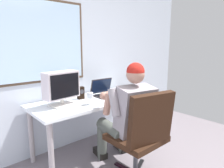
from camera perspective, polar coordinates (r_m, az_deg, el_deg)
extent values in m
cube|color=silver|center=(2.79, -13.45, 8.55)|extent=(4.92, 0.06, 2.62)
cube|color=#4C3828|center=(2.63, -19.24, 11.48)|extent=(1.13, 0.01, 1.01)
cube|color=silver|center=(2.62, -19.21, 11.49)|extent=(1.07, 0.02, 0.95)
cylinder|color=gray|center=(2.21, -17.01, -18.52)|extent=(0.06, 0.06, 0.69)
cylinder|color=gray|center=(2.98, 8.21, -10.22)|extent=(0.06, 0.06, 0.69)
cylinder|color=gray|center=(2.68, -22.09, -13.47)|extent=(0.06, 0.06, 0.69)
cylinder|color=gray|center=(3.34, 0.92, -7.74)|extent=(0.06, 0.06, 0.69)
cube|color=white|center=(2.61, -6.18, -4.85)|extent=(1.52, 0.69, 0.04)
cube|color=black|center=(2.57, 7.71, -22.29)|extent=(0.29, 0.16, 0.02)
cube|color=black|center=(2.52, 3.70, -22.88)|extent=(0.08, 0.30, 0.02)
cylinder|color=#3F3F44|center=(2.34, 6.77, -19.84)|extent=(0.05, 0.05, 0.40)
cube|color=black|center=(2.23, 6.90, -14.97)|extent=(0.52, 0.52, 0.06)
cube|color=black|center=(1.96, 11.16, -9.84)|extent=(0.50, 0.21, 0.51)
cylinder|color=#4E534C|center=(2.49, 6.22, -11.35)|extent=(0.24, 0.47, 0.15)
cylinder|color=#4E534C|center=(2.76, 3.26, -14.38)|extent=(0.12, 0.12, 0.47)
cube|color=black|center=(2.89, 2.53, -17.45)|extent=(0.15, 0.26, 0.08)
cylinder|color=#4E534C|center=(2.33, -0.31, -12.92)|extent=(0.24, 0.47, 0.15)
cylinder|color=#4E534C|center=(2.61, -2.86, -15.89)|extent=(0.12, 0.12, 0.47)
cube|color=black|center=(2.75, -3.42, -19.03)|extent=(0.15, 0.26, 0.08)
cube|color=gray|center=(2.14, 6.48, -7.63)|extent=(0.43, 0.37, 0.55)
sphere|color=#A77562|center=(2.05, 6.71, 2.72)|extent=(0.19, 0.19, 0.19)
sphere|color=#AE1E16|center=(2.05, 6.73, 3.55)|extent=(0.19, 0.19, 0.19)
cylinder|color=gray|center=(2.28, 10.26, -3.66)|extent=(0.13, 0.21, 0.29)
cylinder|color=#A77562|center=(2.38, 8.75, -6.41)|extent=(0.10, 0.14, 0.27)
sphere|color=#A77562|center=(2.42, 8.16, -6.77)|extent=(0.09, 0.09, 0.09)
cylinder|color=gray|center=(2.03, 0.67, -5.30)|extent=(0.12, 0.20, 0.29)
cylinder|color=#A77562|center=(2.16, -1.25, -5.58)|extent=(0.10, 0.15, 0.27)
sphere|color=#A77562|center=(2.22, -2.39, -3.39)|extent=(0.09, 0.09, 0.09)
cube|color=beige|center=(2.42, -14.05, -5.75)|extent=(0.28, 0.24, 0.02)
cylinder|color=beige|center=(2.41, -14.10, -4.71)|extent=(0.04, 0.04, 0.07)
cube|color=silver|center=(2.36, -14.32, -0.24)|extent=(0.42, 0.21, 0.31)
cube|color=black|center=(2.29, -13.14, -0.52)|extent=(0.36, 0.05, 0.27)
cube|color=#2A2426|center=(2.78, -1.36, -3.26)|extent=(0.35, 0.25, 0.02)
cube|color=black|center=(2.78, -1.36, -3.06)|extent=(0.32, 0.21, 0.00)
cube|color=#2A2426|center=(2.87, -3.14, -0.51)|extent=(0.34, 0.09, 0.21)
cube|color=#0F1933|center=(2.86, -3.04, -0.58)|extent=(0.32, 0.07, 0.19)
cylinder|color=silver|center=(2.40, -6.24, -5.82)|extent=(0.07, 0.07, 0.00)
cylinder|color=silver|center=(2.39, -6.26, -4.92)|extent=(0.01, 0.01, 0.07)
cylinder|color=silver|center=(2.37, -6.30, -3.26)|extent=(0.07, 0.07, 0.07)
cylinder|color=#4E1422|center=(2.37, -6.29, -3.75)|extent=(0.07, 0.07, 0.03)
cube|color=black|center=(2.64, -8.93, -2.52)|extent=(0.09, 0.07, 0.16)
cylinder|color=#333338|center=(2.61, -8.58, -2.15)|extent=(0.06, 0.01, 0.06)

